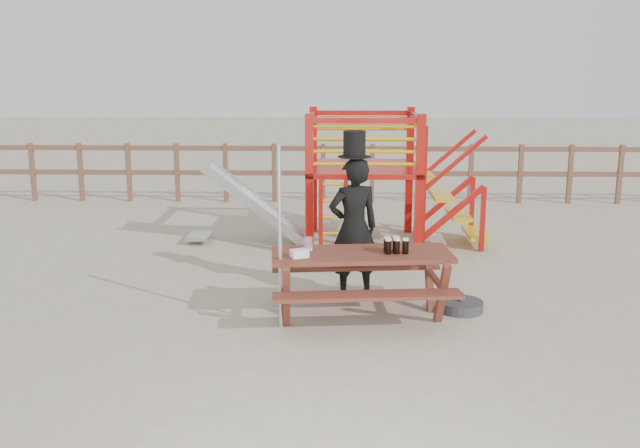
# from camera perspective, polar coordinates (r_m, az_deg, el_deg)

# --- Properties ---
(ground) EXTENTS (60.00, 60.00, 0.00)m
(ground) POSITION_cam_1_polar(r_m,az_deg,el_deg) (7.91, 2.68, -8.01)
(ground) COLOR tan
(ground) RESTS_ON ground
(back_fence) EXTENTS (15.09, 0.09, 1.20)m
(back_fence) POSITION_cam_1_polar(r_m,az_deg,el_deg) (14.54, 2.22, 4.60)
(back_fence) COLOR brown
(back_fence) RESTS_ON ground
(playground_fort) EXTENTS (4.71, 1.84, 2.10)m
(playground_fort) POSITION_cam_1_polar(r_m,az_deg,el_deg) (11.12, 3.05, 3.80)
(playground_fort) COLOR #AA100B
(playground_fort) RESTS_ON ground
(picnic_table) EXTENTS (2.10, 1.55, 0.77)m
(picnic_table) POSITION_cam_1_polar(r_m,az_deg,el_deg) (7.95, 3.31, -4.24)
(picnic_table) COLOR brown
(picnic_table) RESTS_ON ground
(man_with_hat) EXTENTS (0.73, 0.59, 2.03)m
(man_with_hat) POSITION_cam_1_polar(r_m,az_deg,el_deg) (8.58, 2.70, -0.01)
(man_with_hat) COLOR black
(man_with_hat) RESTS_ON ground
(metal_pole) EXTENTS (0.04, 0.04, 1.98)m
(metal_pole) POSITION_cam_1_polar(r_m,az_deg,el_deg) (7.53, -3.22, -1.20)
(metal_pole) COLOR #B2B2B7
(metal_pole) RESTS_ON ground
(parasol_base) EXTENTS (0.51, 0.51, 0.22)m
(parasol_base) POSITION_cam_1_polar(r_m,az_deg,el_deg) (8.45, 11.19, -6.44)
(parasol_base) COLOR #313136
(parasol_base) RESTS_ON ground
(paper_bag) EXTENTS (0.22, 0.20, 0.08)m
(paper_bag) POSITION_cam_1_polar(r_m,az_deg,el_deg) (7.66, -1.67, -2.37)
(paper_bag) COLOR white
(paper_bag) RESTS_ON picnic_table
(stout_pints) EXTENTS (0.27, 0.18, 0.17)m
(stout_pints) POSITION_cam_1_polar(r_m,az_deg,el_deg) (7.85, 5.99, -1.70)
(stout_pints) COLOR black
(stout_pints) RESTS_ON picnic_table
(empty_glasses) EXTENTS (0.10, 0.09, 0.15)m
(empty_glasses) POSITION_cam_1_polar(r_m,az_deg,el_deg) (7.92, -0.95, -1.64)
(empty_glasses) COLOR silver
(empty_glasses) RESTS_ON picnic_table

